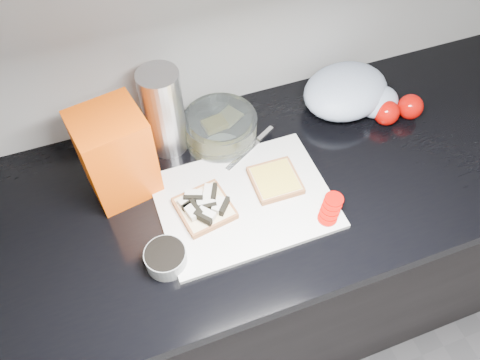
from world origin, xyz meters
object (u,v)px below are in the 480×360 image
bread_bag (116,155)px  steel_canister (164,112)px  cutting_board (244,201)px  glass_bowl (221,129)px

bread_bag → steel_canister: steel_canister is taller
cutting_board → bread_bag: 0.31m
cutting_board → glass_bowl: glass_bowl is taller
cutting_board → bread_bag: (-0.25, 0.15, 0.11)m
cutting_board → steel_canister: 0.29m
steel_canister → bread_bag: bearing=-146.2°
glass_bowl → bread_bag: (-0.27, -0.06, 0.08)m
steel_canister → glass_bowl: bearing=-11.7°
cutting_board → steel_canister: (-0.12, 0.24, 0.11)m
bread_bag → steel_canister: (0.13, 0.09, 0.00)m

